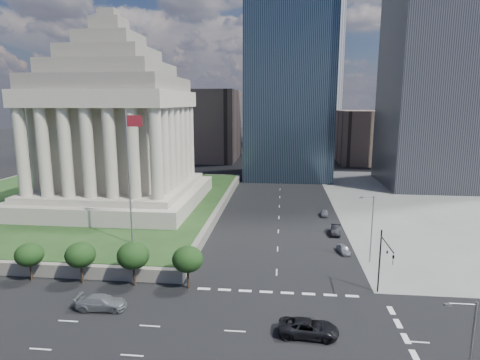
# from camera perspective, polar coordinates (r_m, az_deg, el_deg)

# --- Properties ---
(ground) EXTENTS (500.00, 500.00, 0.00)m
(ground) POSITION_cam_1_polar(r_m,az_deg,el_deg) (134.02, 5.81, 1.01)
(ground) COLOR black
(ground) RESTS_ON ground
(plaza_terrace) EXTENTS (66.00, 70.00, 1.80)m
(plaza_terrace) POSITION_cam_1_polar(r_m,az_deg,el_deg) (96.36, -22.29, -3.14)
(plaza_terrace) COLOR slate
(plaza_terrace) RESTS_ON ground
(plaza_lawn) EXTENTS (64.00, 68.00, 0.10)m
(plaza_lawn) POSITION_cam_1_polar(r_m,az_deg,el_deg) (96.14, -22.33, -2.59)
(plaza_lawn) COLOR #1E3716
(plaza_lawn) RESTS_ON plaza_terrace
(war_memorial) EXTENTS (34.00, 34.00, 39.00)m
(war_memorial) POSITION_cam_1_polar(r_m,az_deg,el_deg) (87.16, -17.44, 9.41)
(war_memorial) COLOR #ADA291
(war_memorial) RESTS_ON plaza_lawn
(flagpole) EXTENTS (2.52, 0.24, 20.00)m
(flagpole) POSITION_cam_1_polar(r_m,az_deg,el_deg) (61.11, -15.40, 1.25)
(flagpole) COLOR slate
(flagpole) RESTS_ON plaza_lawn
(tree_row) EXTENTS (53.00, 4.00, 6.00)m
(tree_row) POSITION_cam_1_polar(r_m,az_deg,el_deg) (61.74, -30.47, -9.51)
(tree_row) COLOR black
(tree_row) RESTS_ON ground
(midrise_glass) EXTENTS (26.00, 26.00, 60.00)m
(midrise_glass) POSITION_cam_1_polar(r_m,az_deg,el_deg) (127.23, 6.99, 14.02)
(midrise_glass) COLOR black
(midrise_glass) RESTS_ON ground
(building_filler_ne) EXTENTS (20.00, 30.00, 20.00)m
(building_filler_ne) POSITION_cam_1_polar(r_m,az_deg,el_deg) (165.58, 17.16, 5.96)
(building_filler_ne) COLOR brown
(building_filler_ne) RESTS_ON ground
(building_filler_nw) EXTENTS (24.00, 30.00, 28.00)m
(building_filler_nw) POSITION_cam_1_polar(r_m,az_deg,el_deg) (165.12, -4.58, 7.79)
(building_filler_nw) COLOR brown
(building_filler_nw) RESTS_ON ground
(traffic_signal_ne) EXTENTS (0.30, 5.74, 8.00)m
(traffic_signal_ne) POSITION_cam_1_polar(r_m,az_deg,el_deg) (50.49, 19.78, -10.29)
(traffic_signal_ne) COLOR black
(traffic_signal_ne) RESTS_ON ground
(street_lamp_north) EXTENTS (2.13, 0.22, 10.00)m
(street_lamp_north) POSITION_cam_1_polar(r_m,az_deg,el_deg) (60.97, 18.11, -6.12)
(street_lamp_north) COLOR slate
(street_lamp_north) RESTS_ON ground
(pickup_truck) EXTENTS (2.98, 6.12, 1.67)m
(pickup_truck) POSITION_cam_1_polar(r_m,az_deg,el_deg) (43.23, 9.71, -20.04)
(pickup_truck) COLOR black
(pickup_truck) RESTS_ON ground
(suv_grey) EXTENTS (5.80, 2.63, 1.65)m
(suv_grey) POSITION_cam_1_polar(r_m,az_deg,el_deg) (49.80, -19.12, -16.12)
(suv_grey) COLOR slate
(suv_grey) RESTS_ON ground
(parked_sedan_near) EXTENTS (3.79, 2.02, 1.23)m
(parked_sedan_near) POSITION_cam_1_polar(r_m,az_deg,el_deg) (65.15, 14.53, -9.50)
(parked_sedan_near) COLOR #93959C
(parked_sedan_near) RESTS_ON ground
(parked_sedan_mid) EXTENTS (2.23, 4.93, 1.57)m
(parked_sedan_mid) POSITION_cam_1_polar(r_m,az_deg,el_deg) (73.69, 13.46, -6.90)
(parked_sedan_mid) COLOR black
(parked_sedan_mid) RESTS_ON ground
(parked_sedan_far) EXTENTS (1.87, 3.76, 1.23)m
(parked_sedan_far) POSITION_cam_1_polar(r_m,az_deg,el_deg) (84.66, 11.91, -4.62)
(parked_sedan_far) COLOR slate
(parked_sedan_far) RESTS_ON ground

